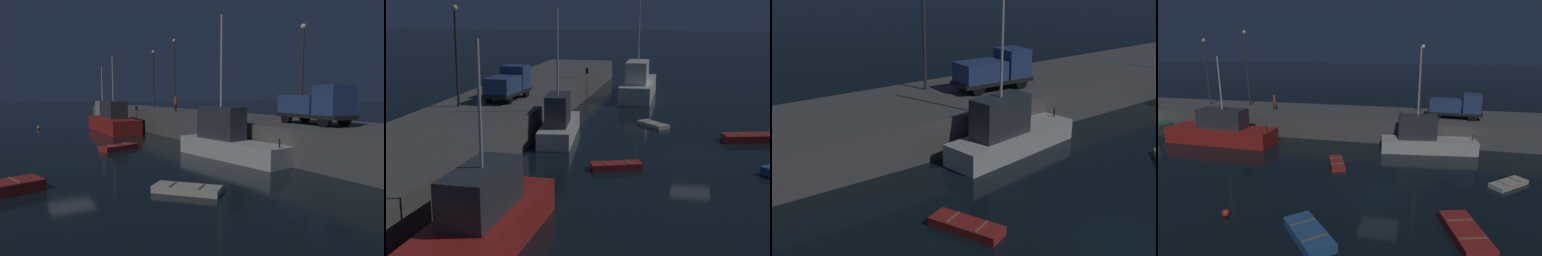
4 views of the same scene
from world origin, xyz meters
The scene contains 15 objects.
ground_plane centered at (0.00, 0.00, 0.00)m, with size 320.00×320.00×0.00m, color black.
pier_quay centered at (0.00, 14.90, 1.10)m, with size 74.84×8.04×2.20m.
fishing_trawler_red centered at (-16.73, 7.83, 1.18)m, with size 10.89×3.30×8.35m.
fishing_boat_blue centered at (2.77, 9.43, 1.16)m, with size 8.54×3.20×9.29m.
dinghy_orange_near centered at (4.84, -3.93, 0.25)m, with size 2.48×3.99×0.53m.
rowboat_white_mid centered at (-2.74, -5.70, 0.23)m, with size 3.45×3.59×0.51m.
dinghy_red_small centered at (8.44, 3.16, 0.15)m, with size 2.85×2.75×0.33m.
rowboat_blue_far centered at (-4.03, 4.30, 0.18)m, with size 2.06×3.17×0.40m.
mooring_buoy_near centered at (-7.97, -4.79, 0.21)m, with size 0.43×0.43×0.43m, color red.
lamp_post_west centered at (-23.71, 15.91, 6.85)m, with size 0.44×0.44×7.96m.
lamp_post_east centered at (-18.57, 16.53, 7.33)m, with size 0.44×0.44×8.89m.
lamp_post_central centered at (2.15, 16.79, 6.47)m, with size 0.44×0.44×7.24m.
utility_truck centered at (5.77, 14.18, 3.45)m, with size 5.35×2.39×2.52m.
dockworker centered at (-14.17, 14.39, 3.13)m, with size 0.43×0.35×1.64m.
bollard_west centered at (-18.82, 11.45, 2.47)m, with size 0.28×0.28×0.53m, color black.
Camera 4 is at (2.39, -18.86, 9.23)m, focal length 29.80 mm.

